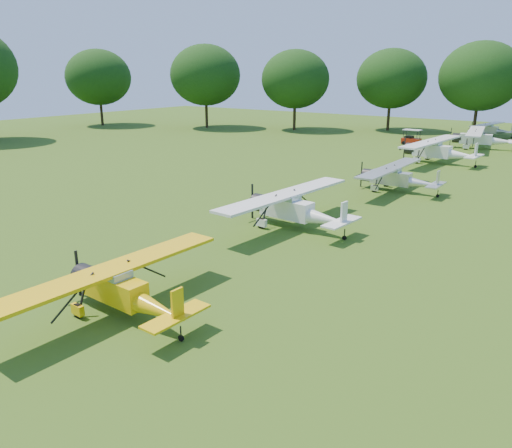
% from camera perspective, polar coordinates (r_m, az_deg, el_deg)
% --- Properties ---
extents(ground, '(160.00, 160.00, 0.00)m').
position_cam_1_polar(ground, '(25.77, -1.03, -2.99)').
color(ground, '#335214').
rests_on(ground, ground).
extents(tree_belt, '(137.36, 130.27, 14.52)m').
position_cam_1_polar(tree_belt, '(22.41, 6.71, 14.88)').
color(tree_belt, black).
rests_on(tree_belt, ground).
extents(aircraft_2, '(6.24, 9.93, 1.96)m').
position_cam_1_polar(aircraft_2, '(19.34, -15.08, -7.01)').
color(aircraft_2, yellow).
rests_on(aircraft_2, ground).
extents(aircraft_3, '(6.98, 11.12, 2.19)m').
position_cam_1_polar(aircraft_3, '(29.12, 4.34, 1.97)').
color(aircraft_3, white).
rests_on(aircraft_3, ground).
extents(aircraft_4, '(6.36, 10.10, 2.00)m').
position_cam_1_polar(aircraft_4, '(39.55, 15.82, 5.24)').
color(aircraft_4, silver).
rests_on(aircraft_4, ground).
extents(aircraft_5, '(7.63, 12.17, 2.39)m').
position_cam_1_polar(aircraft_5, '(53.22, 20.06, 8.02)').
color(aircraft_5, white).
rests_on(aircraft_5, ground).
extents(aircraft_6, '(7.45, 11.79, 2.31)m').
position_cam_1_polar(aircraft_6, '(65.21, 24.32, 9.00)').
color(aircraft_6, white).
rests_on(aircraft_6, ground).
extents(aircraft_7, '(5.97, 9.45, 1.86)m').
position_cam_1_polar(aircraft_7, '(78.74, 25.26, 9.84)').
color(aircraft_7, silver).
rests_on(aircraft_7, ground).
extents(golf_cart, '(2.23, 1.41, 1.87)m').
position_cam_1_polar(golf_cart, '(66.20, 17.29, 9.20)').
color(golf_cart, '#A61F0B').
rests_on(golf_cart, ground).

